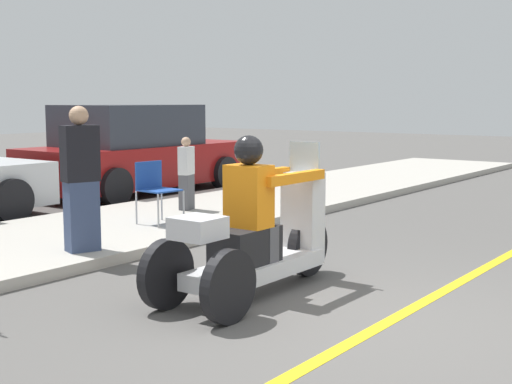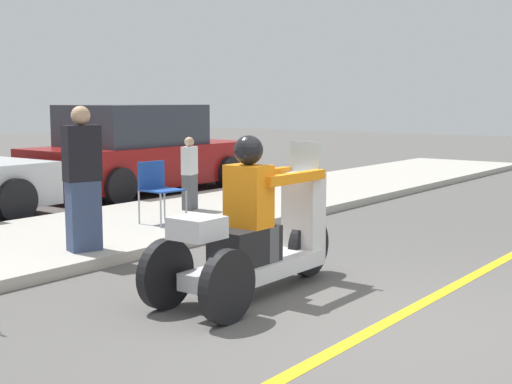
{
  "view_description": "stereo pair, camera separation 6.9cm",
  "coord_description": "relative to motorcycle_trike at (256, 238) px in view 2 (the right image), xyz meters",
  "views": [
    {
      "loc": [
        -4.87,
        -2.42,
        1.75
      ],
      "look_at": [
        0.18,
        1.33,
        0.94
      ],
      "focal_mm": 50.0,
      "sensor_mm": 36.0,
      "label": 1
    },
    {
      "loc": [
        -4.83,
        -2.47,
        1.75
      ],
      "look_at": [
        0.18,
        1.33,
        0.94
      ],
      "focal_mm": 50.0,
      "sensor_mm": 36.0,
      "label": 2
    }
  ],
  "objects": [
    {
      "name": "sidewalk_strip",
      "position": [
        -0.19,
        3.27,
        -0.46
      ],
      "size": [
        28.0,
        2.8,
        0.12
      ],
      "color": "#B2ADA3",
      "rests_on": "ground"
    },
    {
      "name": "ground_plane",
      "position": [
        -0.19,
        -1.33,
        -0.52
      ],
      "size": [
        60.0,
        60.0,
        0.0
      ],
      "primitive_type": "plane",
      "color": "#565451"
    },
    {
      "name": "folding_chair_set_back",
      "position": [
        1.67,
        2.91,
        0.11
      ],
      "size": [
        0.5,
        0.5,
        0.82
      ],
      "color": "#A5A8AD",
      "rests_on": "sidewalk_strip"
    },
    {
      "name": "spectator_near_curb",
      "position": [
        2.8,
        3.37,
        0.13
      ],
      "size": [
        0.29,
        0.22,
        1.09
      ],
      "color": "#515156",
      "rests_on": "sidewalk_strip"
    },
    {
      "name": "lane_stripe",
      "position": [
        -0.01,
        -1.33,
        -0.51
      ],
      "size": [
        24.0,
        0.12,
        0.01
      ],
      "color": "gold",
      "rests_on": "ground"
    },
    {
      "name": "spectator_far_back",
      "position": [
        -0.07,
        2.3,
        0.36
      ],
      "size": [
        0.42,
        0.33,
        1.57
      ],
      "color": "#38476B",
      "rests_on": "sidewalk_strip"
    },
    {
      "name": "motorcycle_trike",
      "position": [
        0.0,
        0.0,
        0.0
      ],
      "size": [
        2.28,
        0.77,
        1.45
      ],
      "color": "black",
      "rests_on": "ground"
    },
    {
      "name": "parked_car_lot_right",
      "position": [
        4.34,
        6.06,
        0.26
      ],
      "size": [
        4.42,
        2.08,
        1.66
      ],
      "color": "maroon",
      "rests_on": "ground"
    }
  ]
}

